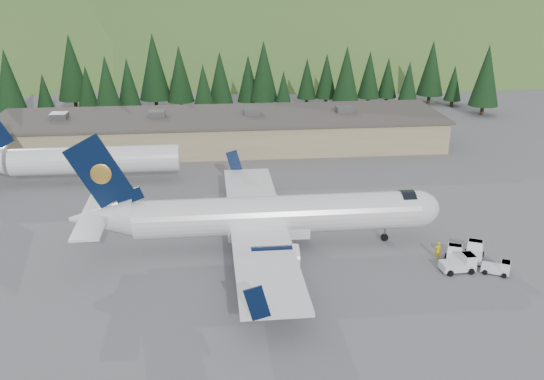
{
  "coord_description": "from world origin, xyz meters",
  "views": [
    {
      "loc": [
        -6.38,
        -56.97,
        27.41
      ],
      "look_at": [
        0.0,
        6.0,
        4.0
      ],
      "focal_mm": 40.0,
      "sensor_mm": 36.0,
      "label": 1
    }
  ],
  "objects_px": {
    "airliner": "(267,216)",
    "baggage_tug_a": "(460,264)",
    "terminal_building": "(221,131)",
    "ramp_worker": "(438,250)",
    "baggage_tug_d": "(454,256)",
    "second_airliner": "(73,160)",
    "baggage_tug_c": "(474,252)",
    "baggage_tug_b": "(498,268)"
  },
  "relations": [
    {
      "from": "second_airliner",
      "to": "baggage_tug_d",
      "type": "relative_size",
      "value": 8.52
    },
    {
      "from": "airliner",
      "to": "terminal_building",
      "type": "height_order",
      "value": "airliner"
    },
    {
      "from": "second_airliner",
      "to": "baggage_tug_a",
      "type": "bearing_deg",
      "value": -35.1
    },
    {
      "from": "baggage_tug_d",
      "to": "ramp_worker",
      "type": "relative_size",
      "value": 1.81
    },
    {
      "from": "second_airliner",
      "to": "baggage_tug_d",
      "type": "xyz_separation_m",
      "value": [
        41.8,
        -27.48,
        -2.63
      ]
    },
    {
      "from": "terminal_building",
      "to": "ramp_worker",
      "type": "height_order",
      "value": "terminal_building"
    },
    {
      "from": "baggage_tug_d",
      "to": "ramp_worker",
      "type": "xyz_separation_m",
      "value": [
        -1.36,
        0.95,
        0.2
      ]
    },
    {
      "from": "second_airliner",
      "to": "terminal_building",
      "type": "height_order",
      "value": "second_airliner"
    },
    {
      "from": "baggage_tug_c",
      "to": "airliner",
      "type": "bearing_deg",
      "value": 102.47
    },
    {
      "from": "baggage_tug_d",
      "to": "second_airliner",
      "type": "bearing_deg",
      "value": 79.46
    },
    {
      "from": "baggage_tug_a",
      "to": "terminal_building",
      "type": "relative_size",
      "value": 0.05
    },
    {
      "from": "baggage_tug_b",
      "to": "ramp_worker",
      "type": "xyz_separation_m",
      "value": [
        -4.6,
        3.67,
        0.28
      ]
    },
    {
      "from": "baggage_tug_a",
      "to": "terminal_building",
      "type": "height_order",
      "value": "terminal_building"
    },
    {
      "from": "second_airliner",
      "to": "terminal_building",
      "type": "relative_size",
      "value": 0.39
    },
    {
      "from": "baggage_tug_d",
      "to": "airliner",
      "type": "bearing_deg",
      "value": 95.86
    },
    {
      "from": "baggage_tug_b",
      "to": "terminal_building",
      "type": "relative_size",
      "value": 0.04
    },
    {
      "from": "airliner",
      "to": "baggage_tug_b",
      "type": "relative_size",
      "value": 13.26
    },
    {
      "from": "baggage_tug_b",
      "to": "baggage_tug_d",
      "type": "relative_size",
      "value": 0.89
    },
    {
      "from": "airliner",
      "to": "baggage_tug_d",
      "type": "relative_size",
      "value": 11.74
    },
    {
      "from": "airliner",
      "to": "baggage_tug_b",
      "type": "height_order",
      "value": "airliner"
    },
    {
      "from": "baggage_tug_a",
      "to": "baggage_tug_b",
      "type": "relative_size",
      "value": 1.15
    },
    {
      "from": "baggage_tug_a",
      "to": "ramp_worker",
      "type": "distance_m",
      "value": 3.03
    },
    {
      "from": "airliner",
      "to": "baggage_tug_a",
      "type": "distance_m",
      "value": 19.47
    },
    {
      "from": "baggage_tug_c",
      "to": "ramp_worker",
      "type": "bearing_deg",
      "value": 110.12
    },
    {
      "from": "baggage_tug_c",
      "to": "terminal_building",
      "type": "height_order",
      "value": "terminal_building"
    },
    {
      "from": "second_airliner",
      "to": "terminal_building",
      "type": "xyz_separation_m",
      "value": [
        19.91,
        16.0,
        -0.7
      ]
    },
    {
      "from": "baggage_tug_a",
      "to": "ramp_worker",
      "type": "bearing_deg",
      "value": 110.42
    },
    {
      "from": "baggage_tug_b",
      "to": "baggage_tug_d",
      "type": "distance_m",
      "value": 4.24
    },
    {
      "from": "baggage_tug_b",
      "to": "second_airliner",
      "type": "bearing_deg",
      "value": 174.98
    },
    {
      "from": "baggage_tug_c",
      "to": "baggage_tug_d",
      "type": "height_order",
      "value": "baggage_tug_c"
    },
    {
      "from": "terminal_building",
      "to": "airliner",
      "type": "bearing_deg",
      "value": -84.14
    },
    {
      "from": "baggage_tug_b",
      "to": "ramp_worker",
      "type": "height_order",
      "value": "ramp_worker"
    },
    {
      "from": "baggage_tug_c",
      "to": "baggage_tug_d",
      "type": "relative_size",
      "value": 1.06
    },
    {
      "from": "ramp_worker",
      "to": "baggage_tug_c",
      "type": "bearing_deg",
      "value": 176.58
    },
    {
      "from": "ramp_worker",
      "to": "terminal_building",
      "type": "bearing_deg",
      "value": -61.72
    },
    {
      "from": "airliner",
      "to": "ramp_worker",
      "type": "relative_size",
      "value": 21.23
    },
    {
      "from": "baggage_tug_b",
      "to": "baggage_tug_d",
      "type": "bearing_deg",
      "value": 168.78
    },
    {
      "from": "baggage_tug_a",
      "to": "baggage_tug_c",
      "type": "relative_size",
      "value": 0.96
    },
    {
      "from": "baggage_tug_b",
      "to": "ramp_worker",
      "type": "relative_size",
      "value": 1.6
    },
    {
      "from": "baggage_tug_c",
      "to": "baggage_tug_a",
      "type": "bearing_deg",
      "value": 160.75
    },
    {
      "from": "airliner",
      "to": "ramp_worker",
      "type": "xyz_separation_m",
      "value": [
        16.63,
        -4.52,
        -2.47
      ]
    },
    {
      "from": "airliner",
      "to": "terminal_building",
      "type": "relative_size",
      "value": 0.53
    }
  ]
}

